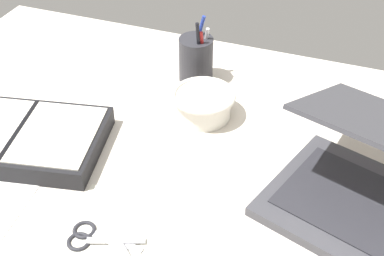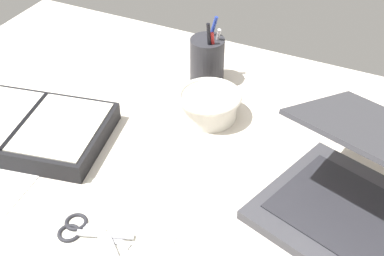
# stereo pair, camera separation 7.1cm
# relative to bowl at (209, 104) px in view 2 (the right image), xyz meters

# --- Properties ---
(desk_top) EXTENTS (1.40, 1.00, 0.02)m
(desk_top) POSITION_rel_bowl_xyz_m (0.03, -0.19, -0.04)
(desk_top) COLOR beige
(desk_top) RESTS_ON ground
(bowl) EXTENTS (0.13, 0.13, 0.06)m
(bowl) POSITION_rel_bowl_xyz_m (0.00, 0.00, 0.00)
(bowl) COLOR silver
(bowl) RESTS_ON desk_top
(pen_cup) EXTENTS (0.08, 0.08, 0.15)m
(pen_cup) POSITION_rel_bowl_xyz_m (-0.06, 0.13, 0.02)
(pen_cup) COLOR #28282D
(pen_cup) RESTS_ON desk_top
(planner) EXTENTS (0.35, 0.26, 0.04)m
(planner) POSITION_rel_bowl_xyz_m (-0.30, -0.22, -0.01)
(planner) COLOR black
(planner) RESTS_ON desk_top
(scissors) EXTENTS (0.13, 0.06, 0.01)m
(scissors) POSITION_rel_bowl_xyz_m (-0.06, -0.37, -0.03)
(scissors) COLOR #B7B7BC
(scissors) RESTS_ON desk_top
(paper_sheet_front) EXTENTS (0.22, 0.30, 0.00)m
(paper_sheet_front) POSITION_rel_bowl_xyz_m (-0.01, -0.40, -0.03)
(paper_sheet_front) COLOR silver
(paper_sheet_front) RESTS_ON desk_top
(usb_drive) EXTENTS (0.07, 0.06, 0.01)m
(usb_drive) POSITION_rel_bowl_xyz_m (-0.00, -0.39, -0.03)
(usb_drive) COLOR #99999E
(usb_drive) RESTS_ON desk_top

